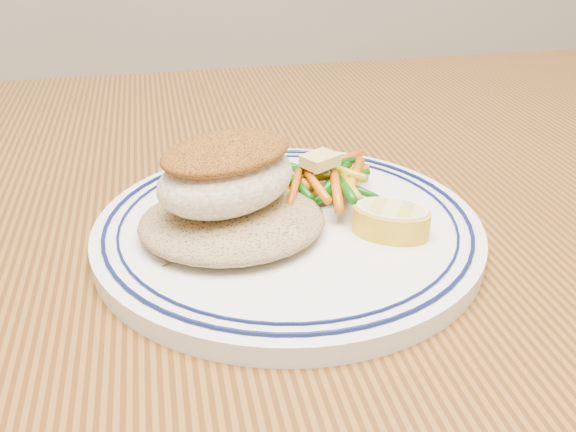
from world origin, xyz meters
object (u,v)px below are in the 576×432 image
Objects in this scene: vegetable_pile at (323,181)px; rice_pilaf at (232,217)px; plate at (288,228)px; lemon_wedge at (391,219)px; fish_fillet at (226,173)px; dining_table at (247,317)px.

rice_pilaf is at bearing -150.43° from vegetable_pile.
plate is 4.08× the size of lemon_wedge.
lemon_wedge is (0.07, -0.03, 0.02)m from plate.
vegetable_pile is at bearing 114.86° from lemon_wedge.
fish_fillet is at bearing 165.02° from lemon_wedge.
vegetable_pile reaches higher than plate.
plate is at bearing -134.58° from vegetable_pile.
fish_fillet is (-0.04, -0.00, 0.05)m from plate.
lemon_wedge reaches higher than dining_table.
rice_pilaf reaches higher than dining_table.
vegetable_pile is at bearing 45.42° from plate.
dining_table is 5.19× the size of plate.
fish_fillet reaches higher than plate.
plate is at bearing 154.27° from lemon_wedge.
rice_pilaf is (-0.04, -0.01, 0.02)m from plate.
rice_pilaf is at bearing -169.36° from plate.
dining_table is at bearing 143.85° from lemon_wedge.
vegetable_pile is (0.08, 0.04, 0.00)m from rice_pilaf.
dining_table is 0.13m from rice_pilaf.
lemon_wedge is (0.11, -0.03, -0.03)m from fish_fillet.
fish_fillet is 1.79× the size of lemon_wedge.
dining_table is at bearing 126.92° from plate.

